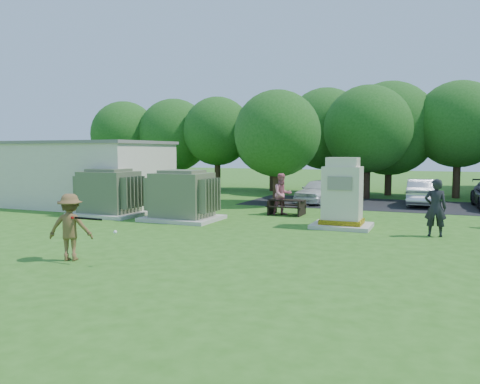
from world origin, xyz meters
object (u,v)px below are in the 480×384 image
at_px(picnic_table, 287,205).
at_px(car_silver_a, 423,192).
at_px(person_at_picnic, 282,194).
at_px(batter, 70,227).
at_px(transformer_left, 109,194).
at_px(transformer_right, 182,197).
at_px(generator_cabinet, 342,197).
at_px(person_by_generator, 435,208).
at_px(car_white, 319,191).

bearing_deg(picnic_table, car_silver_a, 48.29).
bearing_deg(person_at_picnic, batter, -146.40).
relative_size(transformer_left, car_silver_a, 0.71).
bearing_deg(car_silver_a, transformer_right, 45.84).
bearing_deg(picnic_table, person_at_picnic, -142.20).
relative_size(transformer_left, transformer_right, 1.00).
bearing_deg(generator_cabinet, person_by_generator, -11.36).
bearing_deg(generator_cabinet, transformer_left, -176.51).
relative_size(person_at_picnic, car_silver_a, 0.44).
height_order(person_at_picnic, car_white, person_at_picnic).
bearing_deg(person_by_generator, car_white, -59.10).
xyz_separation_m(transformer_left, person_by_generator, (13.36, -0.03, -0.00)).
distance_m(person_at_picnic, car_white, 5.44).
bearing_deg(transformer_left, car_silver_a, 36.45).
distance_m(person_by_generator, car_white, 10.40).
xyz_separation_m(transformer_right, person_by_generator, (9.66, -0.03, -0.00)).
relative_size(generator_cabinet, car_silver_a, 0.62).
distance_m(generator_cabinet, batter, 9.75).
height_order(transformer_left, car_silver_a, transformer_left).
distance_m(generator_cabinet, person_at_picnic, 3.97).
relative_size(transformer_left, batter, 1.72).
relative_size(transformer_right, car_white, 0.77).
bearing_deg(transformer_left, transformer_right, 0.00).
bearing_deg(picnic_table, person_by_generator, -27.80).
distance_m(transformer_left, picnic_table, 7.92).
relative_size(transformer_right, car_silver_a, 0.71).
relative_size(batter, person_by_generator, 0.90).
bearing_deg(transformer_right, transformer_left, 180.00).
bearing_deg(transformer_left, person_by_generator, -0.11).
height_order(batter, car_silver_a, batter).
bearing_deg(person_at_picnic, car_white, 42.82).
xyz_separation_m(picnic_table, person_at_picnic, (-0.18, -0.14, 0.50)).
xyz_separation_m(transformer_left, picnic_table, (7.22, 3.21, -0.54)).
distance_m(picnic_table, person_at_picnic, 0.55).
height_order(batter, person_at_picnic, person_at_picnic).
xyz_separation_m(transformer_left, car_silver_a, (12.75, 9.42, -0.27)).
relative_size(picnic_table, person_at_picnic, 0.86).
height_order(person_at_picnic, car_silver_a, person_at_picnic).
bearing_deg(transformer_left, picnic_table, 23.98).
bearing_deg(picnic_table, transformer_left, -156.02).
distance_m(person_by_generator, car_silver_a, 9.46).
bearing_deg(picnic_table, transformer_right, -137.62).
bearing_deg(person_by_generator, car_silver_a, -90.27).
xyz_separation_m(generator_cabinet, batter, (-5.55, -8.01, -0.27)).
xyz_separation_m(transformer_right, picnic_table, (3.52, 3.21, -0.54)).
xyz_separation_m(generator_cabinet, car_white, (-2.74, 7.88, -0.48)).
xyz_separation_m(transformer_right, car_white, (3.72, 8.50, -0.31)).
height_order(transformer_left, person_by_generator, transformer_left).
xyz_separation_m(transformer_right, car_silver_a, (9.05, 9.42, -0.27)).
bearing_deg(generator_cabinet, person_at_picnic, 141.68).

